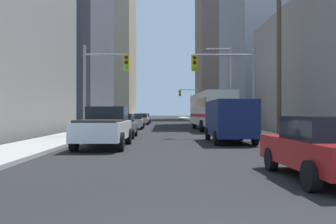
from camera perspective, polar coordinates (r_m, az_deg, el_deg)
The scene contains 19 objects.
sidewalk_left at distance 53.31m, azimuth -7.21°, elevation -1.77°, with size 2.84×160.00×0.15m, color #9E9E99.
sidewalk_right at distance 53.42m, azimuth 6.50°, elevation -1.77°, with size 2.84×160.00×0.15m, color #9E9E99.
city_bus at distance 33.73m, azimuth 6.74°, elevation 0.43°, with size 2.93×11.59×3.40m.
pickup_truck_white at distance 17.10m, azimuth -9.97°, elevation -2.36°, with size 2.20×5.42×1.90m.
cargo_van_navy at distance 19.77m, azimuth 9.66°, elevation -1.04°, with size 2.16×5.22×2.26m.
sedan_red at distance 9.44m, azimuth 23.43°, elevation -5.16°, with size 1.95×4.26×1.52m.
sedan_grey at distance 23.53m, azimuth -7.46°, elevation -2.15°, with size 1.95×4.25×1.52m.
sedan_silver at distance 35.73m, azimuth -5.42°, elevation -1.46°, with size 1.96×4.27×1.52m.
sedan_beige at distance 48.17m, azimuth -4.20°, elevation -1.12°, with size 1.95×4.25×1.52m.
sedan_blue at distance 55.07m, azimuth -3.78°, elevation -0.99°, with size 1.95×4.26×1.52m.
traffic_signal_near_left at distance 24.04m, azimuth -10.09°, elevation 5.61°, with size 3.01×0.44×6.00m.
traffic_signal_near_right at distance 24.10m, azimuth 9.23°, elevation 5.73°, with size 4.20×0.44×6.00m.
traffic_signal_far_right at distance 59.49m, azimuth 3.54°, elevation 2.21°, with size 3.46×0.44×6.00m.
utility_pole_right at distance 23.40m, azimuth 17.09°, elevation 9.88°, with size 2.20×0.28×10.77m.
street_lamp_right at distance 32.73m, azimuth 9.20°, elevation 5.05°, with size 2.54×0.32×7.50m.
building_left_mid_office at distance 51.81m, azimuth -18.39°, elevation 12.57°, with size 14.98×18.60×25.97m, color #4C515B.
building_left_far_tower at distance 97.80m, azimuth -13.02°, elevation 13.81°, with size 24.88×21.78×50.33m, color tan.
building_right_mid_block at distance 55.73m, azimuth 21.30°, elevation 13.50°, with size 22.17×18.63×29.45m, color #93939E.
building_right_far_highrise at distance 98.59m, azimuth 11.86°, elevation 12.96°, with size 23.75×19.32×47.83m, color #66564C.
Camera 1 is at (-0.44, -2.96, 1.60)m, focal length 38.68 mm.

